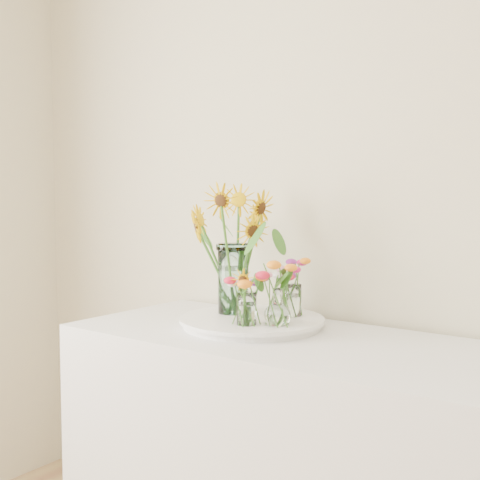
{
  "coord_description": "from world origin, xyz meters",
  "views": [
    {
      "loc": [
        0.48,
        0.42,
        1.31
      ],
      "look_at": [
        -0.69,
        2.0,
        1.18
      ],
      "focal_mm": 45.0,
      "sensor_mm": 36.0,
      "label": 1
    }
  ],
  "objects_px": {
    "small_vase_b": "(277,307)",
    "small_vase_c": "(292,301)",
    "mason_jar": "(233,279)",
    "small_vase_a": "(247,310)",
    "tray": "(252,323)"
  },
  "relations": [
    {
      "from": "small_vase_b",
      "to": "small_vase_c",
      "type": "bearing_deg",
      "value": 104.61
    },
    {
      "from": "small_vase_b",
      "to": "small_vase_c",
      "type": "distance_m",
      "value": 0.15
    },
    {
      "from": "mason_jar",
      "to": "small_vase_a",
      "type": "bearing_deg",
      "value": -41.04
    },
    {
      "from": "small_vase_a",
      "to": "small_vase_c",
      "type": "relative_size",
      "value": 0.95
    },
    {
      "from": "mason_jar",
      "to": "small_vase_c",
      "type": "relative_size",
      "value": 2.18
    },
    {
      "from": "small_vase_a",
      "to": "mason_jar",
      "type": "bearing_deg",
      "value": 138.96
    },
    {
      "from": "small_vase_c",
      "to": "mason_jar",
      "type": "bearing_deg",
      "value": -158.38
    },
    {
      "from": "mason_jar",
      "to": "small_vase_a",
      "type": "height_order",
      "value": "mason_jar"
    },
    {
      "from": "small_vase_a",
      "to": "small_vase_b",
      "type": "bearing_deg",
      "value": 35.95
    },
    {
      "from": "small_vase_a",
      "to": "small_vase_c",
      "type": "height_order",
      "value": "small_vase_c"
    },
    {
      "from": "small_vase_c",
      "to": "tray",
      "type": "bearing_deg",
      "value": -131.74
    },
    {
      "from": "tray",
      "to": "small_vase_a",
      "type": "height_order",
      "value": "small_vase_a"
    },
    {
      "from": "mason_jar",
      "to": "small_vase_a",
      "type": "distance_m",
      "value": 0.21
    },
    {
      "from": "mason_jar",
      "to": "small_vase_c",
      "type": "xyz_separation_m",
      "value": [
        0.18,
        0.07,
        -0.06
      ]
    },
    {
      "from": "tray",
      "to": "small_vase_c",
      "type": "height_order",
      "value": "small_vase_c"
    }
  ]
}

